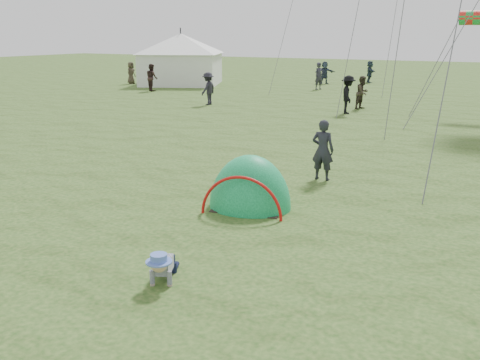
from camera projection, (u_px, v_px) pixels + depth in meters
The scene contains 14 objects.
ground at pixel (214, 271), 8.50m from camera, with size 140.00×140.00×0.00m, color #1E4314.
crawling_toddler at pixel (162, 265), 8.07m from camera, with size 0.50×0.72×0.55m, color black, non-canonical shape.
popup_tent at pixel (250, 207), 11.62m from camera, with size 1.79×1.48×2.32m, color #0B7534.
standing_adult at pixel (323, 150), 13.60m from camera, with size 0.57×0.37×1.56m, color #22222B.
event_marquee at pixel (181, 57), 38.87m from camera, with size 5.66×5.66×3.89m, color white, non-canonical shape.
crowd_person_0 at pixel (319, 76), 35.57m from camera, with size 0.65×0.43×1.78m, color #2B2A37.
crowd_person_3 at pixel (208, 89), 27.99m from camera, with size 1.09×0.63×1.69m, color #22202A.
crowd_person_4 at pixel (131, 73), 39.52m from camera, with size 0.78×0.51×1.60m, color #40352A.
crowd_person_5 at pixel (325, 73), 39.52m from camera, with size 1.52×0.48×1.64m, color #2A3649.
crowd_person_7 at pixel (362, 93), 26.44m from camera, with size 0.79×0.61×1.62m, color #362F25.
crowd_person_9 at pixel (348, 95), 24.82m from camera, with size 1.15×0.66×1.77m, color black.
crowd_person_11 at pixel (370, 72), 40.52m from camera, with size 1.51×0.48×1.63m, color #273744.
crowd_person_12 at pixel (157, 70), 41.22m from camera, with size 0.63×0.41×1.72m, color #23212C.
crowd_person_13 at pixel (152, 78), 34.56m from camera, with size 0.85×0.66×1.75m, color black.
Camera 1 is at (4.03, -6.70, 3.66)m, focal length 40.00 mm.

